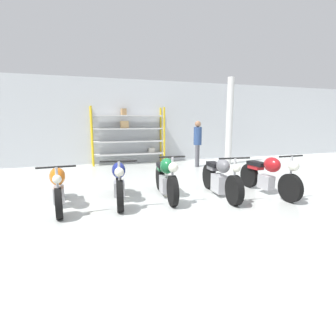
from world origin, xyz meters
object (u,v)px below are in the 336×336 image
(motorcycle_blue, at_px, (119,182))
(motorcycle_green, at_px, (166,178))
(motorcycle_red, at_px, (269,175))
(person_browsing, at_px, (198,140))
(shelving_rack, at_px, (129,134))
(motorcycle_orange, at_px, (58,186))
(motorcycle_grey, at_px, (220,178))

(motorcycle_blue, height_order, motorcycle_green, motorcycle_green)
(motorcycle_blue, height_order, motorcycle_red, motorcycle_red)
(person_browsing, bearing_deg, shelving_rack, 4.88)
(shelving_rack, relative_size, person_browsing, 1.70)
(motorcycle_orange, relative_size, motorcycle_green, 0.98)
(motorcycle_blue, height_order, motorcycle_grey, motorcycle_grey)
(motorcycle_red, bearing_deg, motorcycle_orange, -97.63)
(motorcycle_grey, relative_size, person_browsing, 1.18)
(motorcycle_blue, height_order, person_browsing, person_browsing)
(motorcycle_grey, bearing_deg, motorcycle_green, -97.16)
(motorcycle_blue, xyz_separation_m, motorcycle_green, (1.12, 0.02, 0.02))
(motorcycle_orange, xyz_separation_m, motorcycle_red, (4.92, -0.50, 0.04))
(motorcycle_blue, bearing_deg, motorcycle_green, 97.47)
(motorcycle_green, relative_size, motorcycle_grey, 0.97)
(person_browsing, bearing_deg, motorcycle_red, 128.43)
(motorcycle_green, relative_size, person_browsing, 1.14)
(motorcycle_green, bearing_deg, motorcycle_grey, 82.64)
(motorcycle_green, xyz_separation_m, person_browsing, (2.54, 3.78, 0.60))
(motorcycle_orange, distance_m, person_browsing, 6.26)
(motorcycle_orange, bearing_deg, motorcycle_blue, 86.10)
(motorcycle_grey, bearing_deg, motorcycle_orange, -88.56)
(motorcycle_red, distance_m, person_browsing, 4.35)
(motorcycle_grey, bearing_deg, shelving_rack, -162.25)
(shelving_rack, bearing_deg, motorcycle_grey, -77.77)
(motorcycle_blue, bearing_deg, motorcycle_red, 88.53)
(person_browsing, bearing_deg, motorcycle_orange, 76.25)
(person_browsing, bearing_deg, motorcycle_blue, 84.66)
(motorcycle_green, bearing_deg, person_browsing, 151.48)
(motorcycle_green, height_order, motorcycle_red, motorcycle_green)
(shelving_rack, xyz_separation_m, motorcycle_green, (-0.06, -5.43, -0.78))
(shelving_rack, xyz_separation_m, motorcycle_blue, (-1.18, -5.45, -0.80))
(shelving_rack, relative_size, motorcycle_blue, 1.55)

